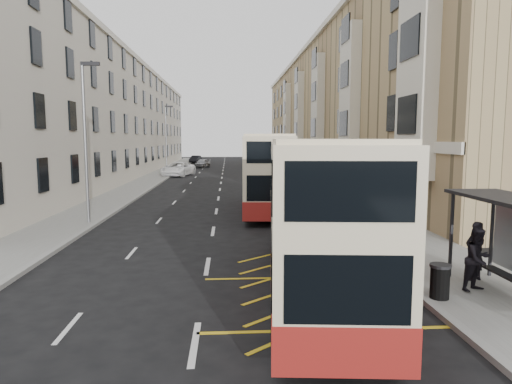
{
  "coord_description": "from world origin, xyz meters",
  "views": [
    {
      "loc": [
        0.75,
        -11.42,
        4.38
      ],
      "look_at": [
        1.86,
        6.79,
        2.25
      ],
      "focal_mm": 32.0,
      "sensor_mm": 36.0,
      "label": 1
    }
  ],
  "objects": [
    {
      "name": "pavement_right",
      "position": [
        8.0,
        30.0,
        0.07
      ],
      "size": [
        4.0,
        120.0,
        0.15
      ],
      "primitive_type": "cube",
      "color": "slate",
      "rests_on": "ground"
    },
    {
      "name": "pedestrian_near",
      "position": [
        8.1,
        1.5,
        1.04
      ],
      "size": [
        0.74,
        0.58,
        1.79
      ],
      "primitive_type": "imported",
      "rotation": [
        0.0,
        0.0,
        3.4
      ],
      "color": "black",
      "rests_on": "pavement_right"
    },
    {
      "name": "pedestrian_mid",
      "position": [
        7.67,
        0.55,
        1.05
      ],
      "size": [
        1.08,
        0.99,
        1.8
      ],
      "primitive_type": "imported",
      "rotation": [
        0.0,
        0.0,
        0.44
      ],
      "color": "black",
      "rests_on": "pavement_right"
    },
    {
      "name": "terrace_left",
      "position": [
        -13.43,
        45.5,
        6.52
      ],
      "size": [
        9.18,
        79.0,
        13.25
      ],
      "color": "beige",
      "rests_on": "ground"
    },
    {
      "name": "litter_bin",
      "position": [
        6.35,
        0.02,
        0.63
      ],
      "size": [
        0.56,
        0.56,
        0.93
      ],
      "color": "black",
      "rests_on": "pavement_right"
    },
    {
      "name": "double_decker_rear",
      "position": [
        3.2,
        16.17,
        2.36
      ],
      "size": [
        3.59,
        11.77,
        4.63
      ],
      "rotation": [
        0.0,
        0.0,
        -0.08
      ],
      "color": "beige",
      "rests_on": "ground"
    },
    {
      "name": "pavement_left",
      "position": [
        -7.5,
        30.0,
        0.07
      ],
      "size": [
        3.0,
        120.0,
        0.15
      ],
      "primitive_type": "cube",
      "color": "slate",
      "rests_on": "ground"
    },
    {
      "name": "road_markings",
      "position": [
        0.0,
        45.0,
        0.01
      ],
      "size": [
        10.0,
        110.0,
        0.01
      ],
      "primitive_type": null,
      "color": "silver",
      "rests_on": "ground"
    },
    {
      "name": "guard_railing",
      "position": [
        6.25,
        5.75,
        0.86
      ],
      "size": [
        0.06,
        6.56,
        1.01
      ],
      "color": "red",
      "rests_on": "pavement_right"
    },
    {
      "name": "double_decker_front",
      "position": [
        3.21,
        1.23,
        2.23
      ],
      "size": [
        3.51,
        11.16,
        4.38
      ],
      "rotation": [
        0.0,
        0.0,
        -0.09
      ],
      "color": "beige",
      "rests_on": "ground"
    },
    {
      "name": "street_lamp_far",
      "position": [
        -6.35,
        42.0,
        4.64
      ],
      "size": [
        0.93,
        0.18,
        8.0
      ],
      "color": "gray",
      "rests_on": "pavement_left"
    },
    {
      "name": "kerb_right",
      "position": [
        6.0,
        30.0,
        0.07
      ],
      "size": [
        0.25,
        120.0,
        0.15
      ],
      "primitive_type": "cube",
      "color": "gray",
      "rests_on": "ground"
    },
    {
      "name": "car_dark",
      "position": [
        -5.2,
        72.0,
        0.67
      ],
      "size": [
        2.21,
        4.27,
        1.34
      ],
      "primitive_type": "imported",
      "rotation": [
        0.0,
        0.0,
        -0.2
      ],
      "color": "black",
      "rests_on": "ground"
    },
    {
      "name": "terrace_right",
      "position": [
        14.88,
        45.38,
        7.52
      ],
      "size": [
        10.75,
        79.0,
        15.25
      ],
      "color": "tan",
      "rests_on": "ground"
    },
    {
      "name": "ground",
      "position": [
        0.0,
        0.0,
        0.0
      ],
      "size": [
        200.0,
        200.0,
        0.0
      ],
      "primitive_type": "plane",
      "color": "black",
      "rests_on": "ground"
    },
    {
      "name": "pedestrian_far",
      "position": [
        7.7,
        6.9,
        1.05
      ],
      "size": [
        1.12,
        0.62,
        1.81
      ],
      "primitive_type": "imported",
      "rotation": [
        0.0,
        0.0,
        2.96
      ],
      "color": "black",
      "rests_on": "pavement_right"
    },
    {
      "name": "street_lamp_near",
      "position": [
        -6.35,
        12.0,
        4.64
      ],
      "size": [
        0.93,
        0.18,
        8.0
      ],
      "color": "gray",
      "rests_on": "pavement_left"
    },
    {
      "name": "kerb_left",
      "position": [
        -6.0,
        30.0,
        0.07
      ],
      "size": [
        0.25,
        120.0,
        0.15
      ],
      "primitive_type": "cube",
      "color": "gray",
      "rests_on": "ground"
    },
    {
      "name": "car_silver",
      "position": [
        -3.2,
        58.42,
        0.67
      ],
      "size": [
        2.55,
        4.21,
        1.34
      ],
      "primitive_type": "imported",
      "rotation": [
        0.0,
        0.0,
        -0.26
      ],
      "color": "#9FA1A6",
      "rests_on": "ground"
    },
    {
      "name": "car_red",
      "position": [
        5.09,
        59.87,
        0.81
      ],
      "size": [
        3.27,
        5.88,
        1.61
      ],
      "primitive_type": "imported",
      "rotation": [
        0.0,
        0.0,
        3.33
      ],
      "color": "maroon",
      "rests_on": "ground"
    },
    {
      "name": "white_van",
      "position": [
        -5.2,
        42.84,
        0.82
      ],
      "size": [
        4.05,
        6.38,
        1.64
      ],
      "primitive_type": "imported",
      "rotation": [
        0.0,
        0.0,
        -0.24
      ],
      "color": "white",
      "rests_on": "ground"
    }
  ]
}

